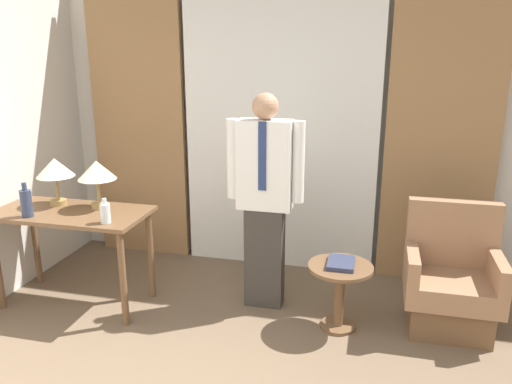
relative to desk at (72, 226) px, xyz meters
name	(u,v)px	position (x,y,z in m)	size (l,w,h in m)	color
wall_back	(283,117)	(1.39, 1.23, 0.71)	(10.00, 0.06, 2.70)	silver
curtain_sheer_center	(280,126)	(1.39, 1.10, 0.65)	(1.70, 0.06, 2.58)	white
curtain_drape_left	(139,121)	(0.05, 1.10, 0.65)	(0.89, 0.06, 2.58)	#997047
curtain_drape_right	(442,132)	(2.72, 1.10, 0.65)	(0.89, 0.06, 2.58)	#997047
desk	(72,226)	(0.00, 0.00, 0.00)	(1.17, 0.57, 0.76)	brown
table_lamp_left	(55,169)	(-0.18, 0.12, 0.40)	(0.29, 0.29, 0.37)	#9E7F47
table_lamp_right	(97,172)	(0.18, 0.12, 0.40)	(0.29, 0.29, 0.37)	#9E7F47
bottle_near_edge	(105,213)	(0.40, -0.17, 0.19)	(0.07, 0.07, 0.18)	silver
bottle_by_lamp	(26,203)	(-0.22, -0.19, 0.22)	(0.08, 0.08, 0.26)	#2D3851
person	(265,194)	(1.43, 0.32, 0.26)	(0.58, 0.20, 1.64)	#38332D
armchair	(450,284)	(2.78, 0.30, -0.31)	(0.64, 0.53, 0.90)	brown
side_table	(340,285)	(2.02, 0.10, -0.31)	(0.46, 0.46, 0.48)	brown
book	(341,263)	(2.02, 0.11, -0.14)	(0.19, 0.25, 0.03)	#2D334C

